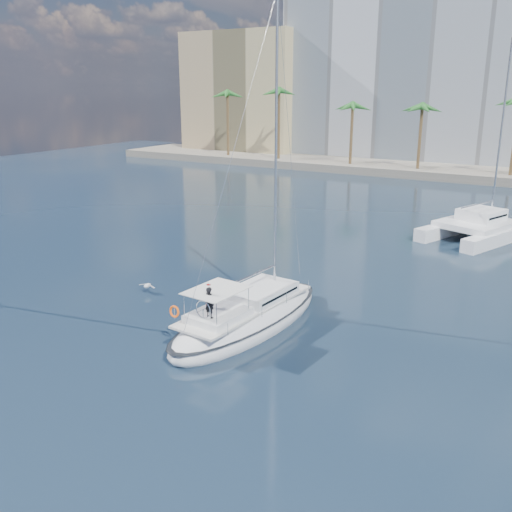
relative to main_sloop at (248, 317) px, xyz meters
The scene contains 9 objects.
ground 1.44m from the main_sloop, 116.17° to the left, with size 160.00×160.00×0.00m, color black.
quay 62.20m from the main_sloop, 90.54° to the left, with size 120.00×14.00×1.20m, color gray.
building_modern 76.45m from the main_sloop, 99.63° to the left, with size 42.00×16.00×28.00m, color silver.
building_tan_left 82.77m from the main_sloop, 121.24° to the left, with size 22.00×14.00×22.00m, color tan.
palm_left 68.40m from the main_sloop, 120.72° to the left, with size 3.60×3.60×12.30m.
palm_centre 59.01m from the main_sloop, 90.58° to the left, with size 3.60×3.60×12.30m.
main_sloop is the anchor object (origin of this frame).
catamaran 27.55m from the main_sloop, 74.90° to the left, with size 9.10×12.43×16.42m.
seagull 8.41m from the main_sloop, behind, with size 1.25×0.53×0.23m.
Camera 1 is at (15.67, -25.74, 12.67)m, focal length 40.00 mm.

